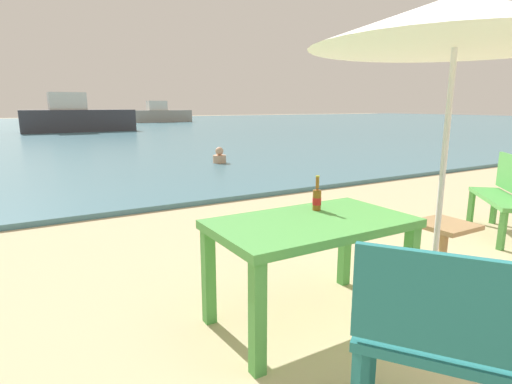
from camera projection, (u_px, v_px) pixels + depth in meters
sea_water at (61, 128)px, 27.64m from camera, size 120.00×50.00×0.08m
picnic_table_green at (311, 235)px, 2.85m from camera, size 1.40×0.80×0.76m
beer_bottle_amber at (317, 198)px, 3.07m from camera, size 0.07×0.07×0.26m
patio_umbrella at (457, 21)px, 2.87m from camera, size 2.10×2.10×2.30m
side_table_wood at (444, 243)px, 3.57m from camera, size 0.44×0.44×0.54m
bench_teal_center at (499, 347)px, 1.71m from camera, size 0.99×1.18×0.95m
bench_green_left at (508, 192)px, 4.80m from camera, size 1.07×1.13×0.95m
swimmer_person at (219, 157)px, 10.53m from camera, size 0.34×0.34×0.41m
boat_cargo_ship at (78, 118)px, 23.03m from camera, size 5.96×1.63×2.17m
boat_tanker at (162, 114)px, 36.52m from camera, size 5.12×1.40×1.86m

